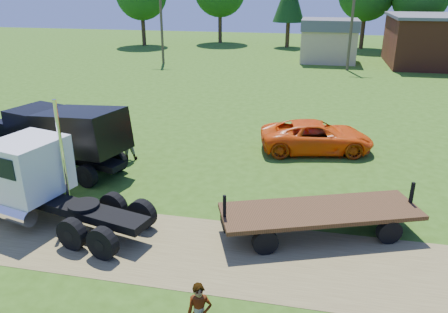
% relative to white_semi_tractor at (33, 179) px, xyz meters
% --- Properties ---
extents(ground, '(140.00, 140.00, 0.00)m').
position_rel_white_semi_tractor_xyz_m(ground, '(7.10, -0.99, -1.57)').
color(ground, '#2D5011').
rests_on(ground, ground).
extents(dirt_track, '(120.00, 4.20, 0.01)m').
position_rel_white_semi_tractor_xyz_m(dirt_track, '(7.10, -0.99, -1.57)').
color(dirt_track, brown).
rests_on(dirt_track, ground).
extents(white_semi_tractor, '(7.80, 4.14, 4.60)m').
position_rel_white_semi_tractor_xyz_m(white_semi_tractor, '(0.00, 0.00, 0.00)').
color(white_semi_tractor, black).
rests_on(white_semi_tractor, ground).
extents(black_dump_truck, '(7.69, 4.19, 3.27)m').
position_rel_white_semi_tractor_xyz_m(black_dump_truck, '(-1.49, 4.45, 0.23)').
color(black_dump_truck, black).
rests_on(black_dump_truck, ground).
extents(orange_pickup, '(6.30, 3.84, 1.63)m').
position_rel_white_semi_tractor_xyz_m(orange_pickup, '(10.30, 9.43, -0.76)').
color(orange_pickup, '#EA4E0B').
rests_on(orange_pickup, ground).
extents(flatbed_trailer, '(7.26, 4.40, 1.79)m').
position_rel_white_semi_tractor_xyz_m(flatbed_trailer, '(10.53, 0.96, -0.81)').
color(flatbed_trailer, '#352511').
rests_on(flatbed_trailer, ground).
extents(spectator_b, '(1.18, 1.11, 1.93)m').
position_rel_white_semi_tractor_xyz_m(spectator_b, '(0.98, 6.19, -0.61)').
color(spectator_b, '#999999').
rests_on(spectator_b, ground).
extents(tan_shed, '(6.20, 5.40, 4.70)m').
position_rel_white_semi_tractor_xyz_m(tan_shed, '(11.10, 39.01, 0.85)').
color(tan_shed, tan).
rests_on(tan_shed, ground).
extents(utility_poles, '(42.20, 0.28, 9.00)m').
position_rel_white_semi_tractor_xyz_m(utility_poles, '(13.10, 34.01, 3.14)').
color(utility_poles, '#453327').
rests_on(utility_poles, ground).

